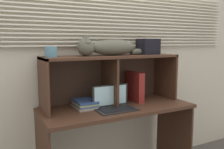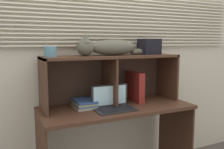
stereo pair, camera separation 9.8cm
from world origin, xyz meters
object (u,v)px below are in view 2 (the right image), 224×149
cat (108,47)px  storage_box (149,47)px  laptop (113,104)px  small_basket (50,52)px  binder_upright (135,87)px  book_stack (84,103)px

cat → storage_box: size_ratio=4.14×
cat → laptop: (-0.02, -0.17, -0.48)m
laptop → small_basket: 0.69m
cat → binder_upright: bearing=0.0°
binder_upright → storage_box: bearing=0.0°
cat → laptop: bearing=-98.4°
cat → storage_box: (0.44, 0.00, 0.00)m
laptop → small_basket: size_ratio=3.53×
laptop → small_basket: bearing=161.2°
binder_upright → book_stack: 0.53m
storage_box → book_stack: bearing=179.9°
laptop → book_stack: 0.27m
book_stack → small_basket: (-0.28, -0.00, 0.46)m
cat → binder_upright: cat is taller
cat → laptop: size_ratio=2.21×
binder_upright → book_stack: (-0.52, 0.00, -0.11)m
cat → storage_box: bearing=0.0°
cat → laptop: cat is taller
book_stack → small_basket: small_basket is taller
laptop → binder_upright: bearing=27.9°
laptop → book_stack: (-0.21, 0.17, -0.01)m
laptop → storage_box: storage_box is taller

